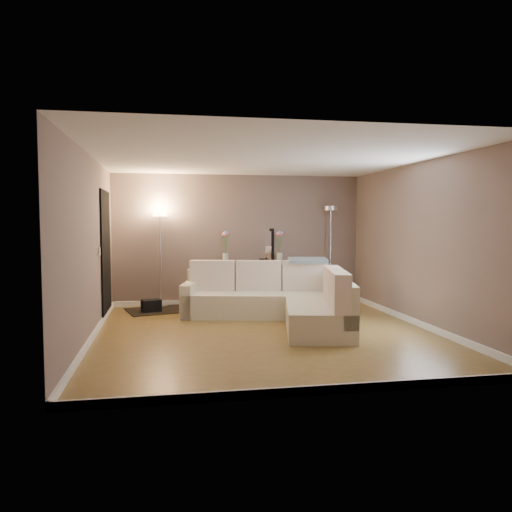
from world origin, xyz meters
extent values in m
cube|color=olive|center=(0.00, 0.00, -0.01)|extent=(5.00, 5.50, 0.01)
cube|color=white|center=(0.00, 0.00, 2.60)|extent=(5.00, 5.50, 0.01)
cube|color=#78655C|center=(0.00, 2.76, 1.30)|extent=(5.00, 0.02, 2.60)
cube|color=#78655C|center=(0.00, -2.76, 1.30)|extent=(5.00, 0.02, 2.60)
cube|color=#78655C|center=(-2.51, 0.00, 1.30)|extent=(0.02, 5.50, 2.60)
cube|color=#78655C|center=(2.51, 0.00, 1.30)|extent=(0.02, 5.50, 2.60)
cube|color=white|center=(0.00, 2.73, 0.05)|extent=(5.00, 0.03, 0.10)
cube|color=white|center=(0.00, -2.73, 0.05)|extent=(5.00, 0.03, 0.10)
cube|color=white|center=(-2.48, 0.00, 0.05)|extent=(0.03, 5.50, 0.10)
cube|color=white|center=(2.48, 0.00, 0.05)|extent=(0.03, 5.50, 0.10)
cube|color=black|center=(-2.48, 1.70, 1.10)|extent=(0.02, 1.20, 2.20)
cube|color=white|center=(-2.48, 0.85, 1.20)|extent=(0.02, 0.08, 0.12)
cube|color=beige|center=(0.19, 1.33, 0.21)|extent=(2.85, 1.49, 0.42)
cube|color=beige|center=(0.27, 1.69, 0.50)|extent=(2.70, 0.78, 0.59)
cube|color=beige|center=(-1.06, 1.60, 0.29)|extent=(0.38, 0.96, 0.59)
cube|color=beige|center=(0.78, -0.13, 0.21)|extent=(1.27, 1.83, 0.42)
cube|color=beige|center=(1.24, 0.25, 0.50)|extent=(0.75, 2.60, 0.59)
cube|color=beige|center=(-0.63, 1.76, 0.69)|extent=(0.85, 0.40, 0.54)
cube|color=beige|center=(0.19, 1.59, 0.69)|extent=(0.85, 0.40, 0.54)
cube|color=beige|center=(1.01, 1.41, 0.69)|extent=(0.85, 0.40, 0.54)
cube|color=beige|center=(1.09, 0.12, 0.69)|extent=(0.38, 0.78, 0.54)
cube|color=beige|center=(0.93, -0.65, 0.69)|extent=(0.38, 0.78, 0.54)
cube|color=gray|center=(1.06, 1.42, 0.97)|extent=(0.75, 0.51, 0.09)
cube|color=black|center=(0.26, 2.63, 0.78)|extent=(1.31, 0.44, 0.04)
cube|color=black|center=(-0.35, 2.53, 0.38)|extent=(0.05, 0.05, 0.76)
cube|color=black|center=(-0.32, 2.81, 0.38)|extent=(0.05, 0.05, 0.76)
cube|color=black|center=(0.84, 2.44, 0.38)|extent=(0.05, 0.05, 0.76)
cube|color=black|center=(0.87, 2.72, 0.38)|extent=(0.05, 0.05, 0.76)
cube|color=black|center=(0.26, 2.63, 0.18)|extent=(1.23, 0.41, 0.03)
cube|color=#BF3333|center=(-0.27, 2.67, 0.29)|extent=(0.04, 0.16, 0.19)
cube|color=#3359A5|center=(-0.23, 2.66, 0.30)|extent=(0.05, 0.16, 0.21)
cube|color=gold|center=(-0.18, 2.66, 0.31)|extent=(0.05, 0.16, 0.23)
cube|color=#3F7F4C|center=(-0.13, 2.66, 0.29)|extent=(0.06, 0.16, 0.19)
cube|color=#994C99|center=(-0.08, 2.65, 0.30)|extent=(0.04, 0.16, 0.21)
cube|color=orange|center=(-0.04, 2.65, 0.31)|extent=(0.05, 0.16, 0.23)
cube|color=#262626|center=(0.00, 2.65, 0.29)|extent=(0.05, 0.16, 0.19)
cube|color=#4C99B2|center=(0.06, 2.64, 0.30)|extent=(0.06, 0.16, 0.21)
cube|color=#B2A58C|center=(0.10, 2.64, 0.31)|extent=(0.04, 0.16, 0.23)
cube|color=brown|center=(0.14, 2.64, 0.29)|extent=(0.05, 0.16, 0.19)
cube|color=navy|center=(0.19, 2.63, 0.30)|extent=(0.05, 0.16, 0.21)
cube|color=gold|center=(0.24, 2.63, 0.31)|extent=(0.06, 0.16, 0.23)
cube|color=black|center=(0.27, 2.80, 1.17)|extent=(0.92, 0.11, 0.72)
cube|color=white|center=(0.27, 2.77, 1.17)|extent=(0.79, 0.07, 0.60)
cube|color=orange|center=(0.14, 2.61, 0.82)|extent=(0.19, 0.13, 0.04)
cube|color=black|center=(0.43, 2.56, 0.86)|extent=(0.10, 0.03, 0.13)
cube|color=black|center=(0.55, 2.56, 0.85)|extent=(0.08, 0.03, 0.11)
cylinder|color=silver|center=(-0.29, 2.67, 0.92)|extent=(0.13, 0.13, 0.24)
cylinder|color=#38722D|center=(-0.30, 2.67, 1.20)|extent=(0.10, 0.01, 0.41)
sphere|color=#E5598C|center=(-0.32, 2.67, 1.40)|extent=(0.07, 0.07, 0.07)
cylinder|color=#38722D|center=(-0.29, 2.67, 1.21)|extent=(0.06, 0.01, 0.44)
sphere|color=white|center=(-0.31, 2.67, 1.42)|extent=(0.07, 0.07, 0.07)
cylinder|color=#38722D|center=(-0.29, 2.67, 1.22)|extent=(0.01, 0.01, 0.46)
sphere|color=#598CE5|center=(-0.29, 2.67, 1.44)|extent=(0.07, 0.07, 0.07)
cylinder|color=#38722D|center=(-0.28, 2.67, 1.20)|extent=(0.05, 0.01, 0.42)
sphere|color=#E58C4C|center=(-0.27, 2.67, 1.40)|extent=(0.07, 0.07, 0.07)
cylinder|color=#38722D|center=(-0.27, 2.67, 1.21)|extent=(0.10, 0.02, 0.43)
sphere|color=#D866B2|center=(-0.25, 2.66, 1.42)|extent=(0.07, 0.07, 0.07)
cylinder|color=silver|center=(0.81, 2.59, 0.92)|extent=(0.13, 0.13, 0.24)
cylinder|color=#38722D|center=(0.79, 2.59, 1.20)|extent=(0.10, 0.01, 0.41)
sphere|color=#E5598C|center=(0.77, 2.59, 1.40)|extent=(0.07, 0.07, 0.07)
cylinder|color=#38722D|center=(0.80, 2.59, 1.21)|extent=(0.06, 0.01, 0.44)
sphere|color=white|center=(0.79, 2.59, 1.42)|extent=(0.07, 0.07, 0.07)
cylinder|color=#38722D|center=(0.81, 2.59, 1.22)|extent=(0.01, 0.01, 0.46)
sphere|color=#598CE5|center=(0.81, 2.59, 1.44)|extent=(0.07, 0.07, 0.07)
cylinder|color=#38722D|center=(0.81, 2.59, 1.20)|extent=(0.05, 0.01, 0.42)
sphere|color=#E58C4C|center=(0.82, 2.59, 1.40)|extent=(0.07, 0.07, 0.07)
cylinder|color=#38722D|center=(0.82, 2.59, 1.21)|extent=(0.10, 0.02, 0.43)
sphere|color=#D866B2|center=(0.84, 2.58, 1.42)|extent=(0.07, 0.07, 0.07)
cylinder|color=silver|center=(-1.56, 2.55, 0.02)|extent=(0.29, 0.29, 0.03)
cylinder|color=silver|center=(-1.56, 2.55, 0.89)|extent=(0.03, 0.03, 1.76)
cylinder|color=#FFBF72|center=(-1.56, 2.55, 1.81)|extent=(0.32, 0.32, 0.08)
cylinder|color=silver|center=(1.87, 2.54, 0.02)|extent=(0.26, 0.26, 0.03)
cylinder|color=silver|center=(1.87, 2.54, 0.96)|extent=(0.03, 0.03, 1.88)
cylinder|color=silver|center=(1.87, 2.54, 1.94)|extent=(0.29, 0.29, 0.09)
cube|color=black|center=(-1.57, 2.19, 0.01)|extent=(1.40, 1.18, 0.02)
cube|color=black|center=(-1.74, 2.04, 0.12)|extent=(0.39, 0.32, 0.22)
camera|label=1|loc=(-1.45, -7.24, 1.67)|focal=35.00mm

